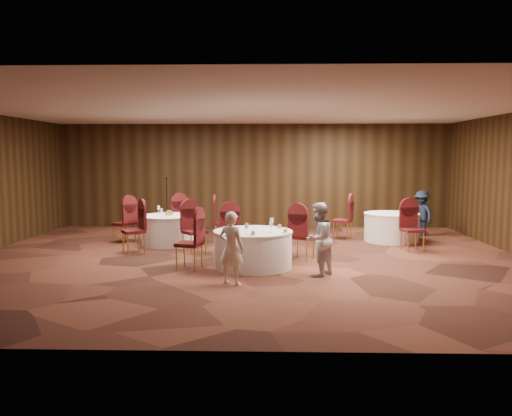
{
  "coord_description": "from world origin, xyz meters",
  "views": [
    {
      "loc": [
        0.49,
        -10.48,
        2.22
      ],
      "look_at": [
        0.2,
        0.2,
        1.1
      ],
      "focal_mm": 35.0,
      "sensor_mm": 36.0,
      "label": 1
    }
  ],
  "objects_px": {
    "table_left": "(169,230)",
    "mic_stand": "(167,216)",
    "table_right": "(391,227)",
    "woman_b": "(318,239)",
    "woman_a": "(231,248)",
    "man_c": "(422,213)",
    "table_main": "(253,249)"
  },
  "relations": [
    {
      "from": "table_left",
      "to": "mic_stand",
      "type": "xyz_separation_m",
      "value": [
        -0.49,
        2.13,
        0.09
      ]
    },
    {
      "from": "table_right",
      "to": "woman_b",
      "type": "relative_size",
      "value": 1.03
    },
    {
      "from": "table_right",
      "to": "woman_a",
      "type": "relative_size",
      "value": 1.1
    },
    {
      "from": "woman_a",
      "to": "man_c",
      "type": "height_order",
      "value": "woman_a"
    },
    {
      "from": "table_right",
      "to": "woman_a",
      "type": "height_order",
      "value": "woman_a"
    },
    {
      "from": "woman_a",
      "to": "man_c",
      "type": "relative_size",
      "value": 1.01
    },
    {
      "from": "man_c",
      "to": "woman_b",
      "type": "bearing_deg",
      "value": -56.12
    },
    {
      "from": "mic_stand",
      "to": "table_right",
      "type": "bearing_deg",
      "value": -13.63
    },
    {
      "from": "table_left",
      "to": "table_right",
      "type": "relative_size",
      "value": 1.0
    },
    {
      "from": "table_main",
      "to": "woman_b",
      "type": "height_order",
      "value": "woman_b"
    },
    {
      "from": "woman_b",
      "to": "woman_a",
      "type": "bearing_deg",
      "value": -28.68
    },
    {
      "from": "table_left",
      "to": "woman_b",
      "type": "relative_size",
      "value": 1.03
    },
    {
      "from": "mic_stand",
      "to": "man_c",
      "type": "height_order",
      "value": "mic_stand"
    },
    {
      "from": "table_left",
      "to": "man_c",
      "type": "distance_m",
      "value": 6.91
    },
    {
      "from": "man_c",
      "to": "table_main",
      "type": "bearing_deg",
      "value": -69.31
    },
    {
      "from": "table_right",
      "to": "man_c",
      "type": "distance_m",
      "value": 1.41
    },
    {
      "from": "table_left",
      "to": "woman_b",
      "type": "distance_m",
      "value": 4.67
    },
    {
      "from": "table_left",
      "to": "woman_a",
      "type": "height_order",
      "value": "woman_a"
    },
    {
      "from": "table_left",
      "to": "woman_a",
      "type": "bearing_deg",
      "value": -64.36
    },
    {
      "from": "table_left",
      "to": "man_c",
      "type": "bearing_deg",
      "value": 12.92
    },
    {
      "from": "mic_stand",
      "to": "woman_b",
      "type": "bearing_deg",
      "value": -53.66
    },
    {
      "from": "woman_b",
      "to": "man_c",
      "type": "xyz_separation_m",
      "value": [
        3.32,
        4.72,
        -0.05
      ]
    },
    {
      "from": "table_main",
      "to": "table_left",
      "type": "height_order",
      "value": "same"
    },
    {
      "from": "table_left",
      "to": "man_c",
      "type": "xyz_separation_m",
      "value": [
        6.73,
        1.54,
        0.26
      ]
    },
    {
      "from": "mic_stand",
      "to": "man_c",
      "type": "distance_m",
      "value": 7.25
    },
    {
      "from": "table_right",
      "to": "man_c",
      "type": "xyz_separation_m",
      "value": [
        1.05,
        0.91,
        0.26
      ]
    },
    {
      "from": "table_right",
      "to": "mic_stand",
      "type": "bearing_deg",
      "value": 166.37
    },
    {
      "from": "table_right",
      "to": "man_c",
      "type": "relative_size",
      "value": 1.12
    },
    {
      "from": "woman_a",
      "to": "woman_b",
      "type": "relative_size",
      "value": 0.93
    },
    {
      "from": "table_main",
      "to": "man_c",
      "type": "bearing_deg",
      "value": 41.67
    },
    {
      "from": "table_left",
      "to": "woman_a",
      "type": "relative_size",
      "value": 1.1
    },
    {
      "from": "table_main",
      "to": "mic_stand",
      "type": "relative_size",
      "value": 0.99
    }
  ]
}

